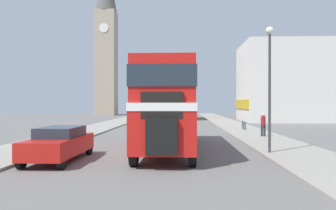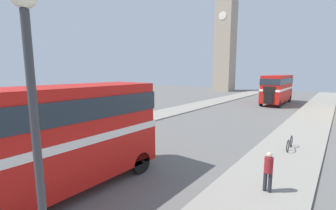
% 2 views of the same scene
% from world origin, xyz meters
% --- Properties ---
extents(ground_plane, '(120.00, 120.00, 0.00)m').
position_xyz_m(ground_plane, '(0.00, 0.00, 0.00)').
color(ground_plane, slate).
extents(sidewalk_right, '(3.50, 120.00, 0.12)m').
position_xyz_m(sidewalk_right, '(6.75, 0.00, 0.06)').
color(sidewalk_right, gray).
rests_on(sidewalk_right, ground_plane).
extents(sidewalk_left, '(3.50, 120.00, 0.12)m').
position_xyz_m(sidewalk_left, '(-6.75, 0.00, 0.06)').
color(sidewalk_left, gray).
rests_on(sidewalk_left, ground_plane).
extents(double_decker_bus, '(2.53, 10.80, 4.22)m').
position_xyz_m(double_decker_bus, '(0.64, 1.75, 2.51)').
color(double_decker_bus, red).
rests_on(double_decker_bus, ground_plane).
extents(bus_distant, '(2.54, 9.30, 4.20)m').
position_xyz_m(bus_distant, '(1.47, 34.67, 2.49)').
color(bus_distant, red).
rests_on(bus_distant, ground_plane).
extents(car_parked_near, '(1.72, 4.38, 1.41)m').
position_xyz_m(car_parked_near, '(-3.77, -1.63, 0.74)').
color(car_parked_near, red).
rests_on(car_parked_near, ground_plane).
extents(pedestrian_walking, '(0.32, 0.32, 1.60)m').
position_xyz_m(pedestrian_walking, '(7.00, 7.83, 1.03)').
color(pedestrian_walking, '#282833').
rests_on(pedestrian_walking, sidewalk_right).
extents(bicycle_on_pavement, '(0.05, 1.76, 0.78)m').
position_xyz_m(bicycle_on_pavement, '(6.77, 13.73, 0.48)').
color(bicycle_on_pavement, black).
rests_on(bicycle_on_pavement, sidewalk_right).
extents(street_lamp, '(0.36, 0.36, 5.86)m').
position_xyz_m(street_lamp, '(5.45, 0.32, 3.96)').
color(street_lamp, '#38383D').
rests_on(street_lamp, sidewalk_right).
extents(church_tower, '(4.26, 4.26, 33.35)m').
position_xyz_m(church_tower, '(-14.09, 51.06, 17.06)').
color(church_tower, tan).
rests_on(church_tower, ground_plane).
extents(shop_building_block, '(18.43, 9.84, 10.47)m').
position_xyz_m(shop_building_block, '(18.72, 29.67, 5.23)').
color(shop_building_block, silver).
rests_on(shop_building_block, ground_plane).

